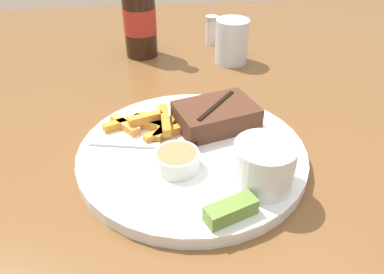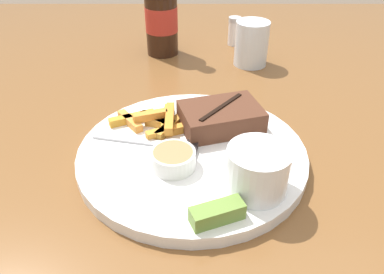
% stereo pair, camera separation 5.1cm
% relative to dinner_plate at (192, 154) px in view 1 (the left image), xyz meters
% --- Properties ---
extents(dining_table, '(1.58, 1.57, 0.76)m').
position_rel_dinner_plate_xyz_m(dining_table, '(0.00, 0.00, -0.07)').
color(dining_table, brown).
rests_on(dining_table, ground_plane).
extents(dinner_plate, '(0.32, 0.32, 0.02)m').
position_rel_dinner_plate_xyz_m(dinner_plate, '(0.00, 0.00, 0.00)').
color(dinner_plate, white).
rests_on(dinner_plate, dining_table).
extents(steak_portion, '(0.13, 0.11, 0.04)m').
position_rel_dinner_plate_xyz_m(steak_portion, '(0.04, 0.06, 0.03)').
color(steak_portion, '#512D1E').
rests_on(steak_portion, dinner_plate).
extents(fries_pile, '(0.14, 0.09, 0.02)m').
position_rel_dinner_plate_xyz_m(fries_pile, '(-0.05, 0.06, 0.02)').
color(fries_pile, '#C28C3C').
rests_on(fries_pile, dinner_plate).
extents(coleslaw_cup, '(0.07, 0.07, 0.06)m').
position_rel_dinner_plate_xyz_m(coleslaw_cup, '(0.08, -0.08, 0.04)').
color(coleslaw_cup, white).
rests_on(coleslaw_cup, dinner_plate).
extents(dipping_sauce_cup, '(0.06, 0.06, 0.02)m').
position_rel_dinner_plate_xyz_m(dipping_sauce_cup, '(-0.02, -0.04, 0.02)').
color(dipping_sauce_cup, silver).
rests_on(dipping_sauce_cup, dinner_plate).
extents(pickle_spear, '(0.06, 0.04, 0.02)m').
position_rel_dinner_plate_xyz_m(pickle_spear, '(0.03, -0.13, 0.02)').
color(pickle_spear, olive).
rests_on(pickle_spear, dinner_plate).
extents(fork_utensil, '(0.13, 0.04, 0.00)m').
position_rel_dinner_plate_xyz_m(fork_utensil, '(-0.08, 0.02, 0.01)').
color(fork_utensil, '#B7B7BC').
rests_on(fork_utensil, dinner_plate).
extents(knife_utensil, '(0.05, 0.17, 0.01)m').
position_rel_dinner_plate_xyz_m(knife_utensil, '(0.01, 0.04, 0.01)').
color(knife_utensil, '#B7B7BC').
rests_on(knife_utensil, dinner_plate).
extents(beer_bottle, '(0.07, 0.07, 0.23)m').
position_rel_dinner_plate_xyz_m(beer_bottle, '(-0.07, 0.39, 0.07)').
color(beer_bottle, black).
rests_on(beer_bottle, dining_table).
extents(drinking_glass, '(0.07, 0.07, 0.09)m').
position_rel_dinner_plate_xyz_m(drinking_glass, '(0.12, 0.33, 0.04)').
color(drinking_glass, silver).
rests_on(drinking_glass, dining_table).
extents(salt_shaker, '(0.03, 0.03, 0.07)m').
position_rel_dinner_plate_xyz_m(salt_shaker, '(0.10, 0.44, 0.02)').
color(salt_shaker, white).
rests_on(salt_shaker, dining_table).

